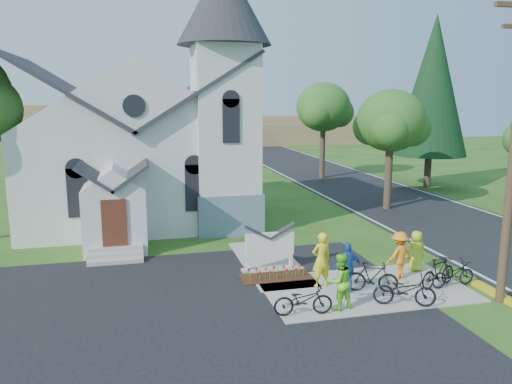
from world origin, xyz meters
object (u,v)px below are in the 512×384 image
object	(u,v)px
cyclist_1	(339,281)
cyclist_4	(416,251)
cyclist_2	(348,268)
cyclist_0	(321,260)
bike_2	(405,290)
bike_3	(438,272)
bike_0	(303,300)
bike_1	(372,277)
cyclist_3	(399,255)
bike_4	(453,274)
church_sign	(270,245)

from	to	relation	value
cyclist_1	cyclist_4	bearing A→B (deg)	-161.07
cyclist_1	cyclist_2	distance (m)	1.42
cyclist_0	cyclist_2	xyz separation A→B (m)	(0.67, -0.72, -0.10)
bike_2	bike_3	distance (m)	2.29
bike_0	bike_1	distance (m)	3.11
bike_0	bike_3	bearing A→B (deg)	-73.04
cyclist_3	bike_3	world-z (taller)	cyclist_3
bike_3	bike_4	bearing A→B (deg)	-122.12
bike_3	cyclist_0	bearing A→B (deg)	54.44
cyclist_1	bike_2	distance (m)	2.16
cyclist_1	cyclist_2	size ratio (longest dim) A/B	1.02
cyclist_1	bike_4	size ratio (longest dim) A/B	1.02
cyclist_0	bike_3	world-z (taller)	cyclist_0
bike_0	cyclist_1	size ratio (longest dim) A/B	1.01
cyclist_1	bike_1	size ratio (longest dim) A/B	1.02
bike_0	bike_2	world-z (taller)	bike_2
cyclist_2	bike_3	size ratio (longest dim) A/B	0.99
bike_4	cyclist_1	bearing A→B (deg)	93.70
cyclist_2	bike_4	xyz separation A→B (m)	(3.80, -0.40, -0.41)
cyclist_2	bike_3	world-z (taller)	cyclist_2
cyclist_1	bike_1	bearing A→B (deg)	-160.65
cyclist_0	cyclist_3	xyz separation A→B (m)	(3.05, 0.07, -0.10)
cyclist_2	cyclist_3	bearing A→B (deg)	-160.79
bike_1	cyclist_2	bearing A→B (deg)	99.69
cyclist_2	cyclist_4	bearing A→B (deg)	-157.20
cyclist_0	bike_2	size ratio (longest dim) A/B	1.00
cyclist_3	bike_4	world-z (taller)	cyclist_3
cyclist_1	bike_4	bearing A→B (deg)	177.33
bike_4	cyclist_3	bearing A→B (deg)	43.99
church_sign	bike_4	xyz separation A→B (m)	(5.72, -3.28, -0.52)
bike_4	bike_3	bearing A→B (deg)	73.02
bike_1	bike_4	world-z (taller)	bike_1
cyclist_0	cyclist_4	distance (m)	4.16
bike_1	bike_3	xyz separation A→B (m)	(2.45, -0.13, 0.00)
church_sign	cyclist_1	xyz separation A→B (m)	(1.13, -4.06, -0.08)
cyclist_2	bike_2	bearing A→B (deg)	132.82
cyclist_2	cyclist_4	size ratio (longest dim) A/B	1.12
bike_2	cyclist_4	bearing A→B (deg)	-14.40
bike_0	bike_4	distance (m)	5.91
bike_0	cyclist_4	xyz separation A→B (m)	(5.47, 2.74, 0.31)
cyclist_2	cyclist_3	world-z (taller)	cyclist_3
cyclist_0	cyclist_3	distance (m)	3.05
cyclist_0	bike_4	size ratio (longest dim) A/B	1.11
bike_1	cyclist_2	xyz separation A→B (m)	(-0.84, 0.17, 0.35)
cyclist_0	cyclist_3	world-z (taller)	cyclist_0
cyclist_0	bike_3	bearing A→B (deg)	156.69
bike_1	bike_2	size ratio (longest dim) A/B	0.90
church_sign	cyclist_3	bearing A→B (deg)	-25.84
cyclist_1	cyclist_2	world-z (taller)	cyclist_1
cyclist_4	bike_3	bearing A→B (deg)	85.79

